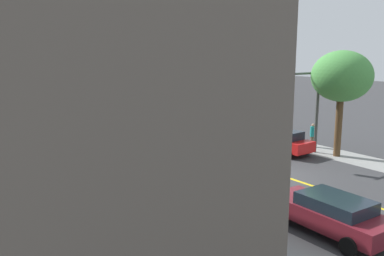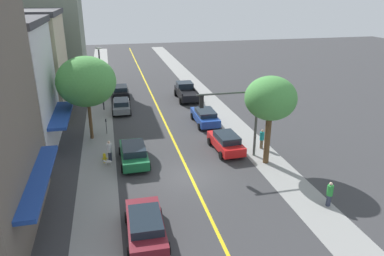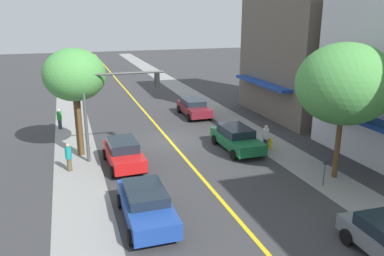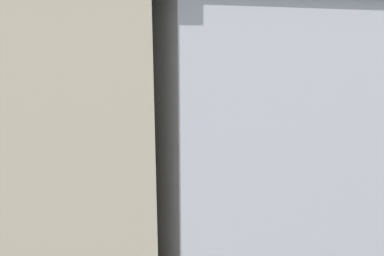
# 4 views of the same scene
# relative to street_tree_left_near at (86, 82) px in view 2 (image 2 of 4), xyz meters

# --- Properties ---
(ground_plane) EXTENTS (140.00, 140.00, 0.00)m
(ground_plane) POSITION_rel_street_tree_left_near_xyz_m (6.93, -8.84, -5.13)
(ground_plane) COLOR #38383A
(sidewalk_left) EXTENTS (2.65, 126.00, 0.01)m
(sidewalk_left) POSITION_rel_street_tree_left_near_xyz_m (0.56, -8.84, -5.13)
(sidewalk_left) COLOR gray
(sidewalk_left) RESTS_ON ground
(sidewalk_right) EXTENTS (2.65, 126.00, 0.01)m
(sidewalk_right) POSITION_rel_street_tree_left_near_xyz_m (13.31, -8.84, -5.13)
(sidewalk_right) COLOR gray
(sidewalk_right) RESTS_ON ground
(road_centerline_stripe) EXTENTS (0.20, 126.00, 0.00)m
(road_centerline_stripe) POSITION_rel_street_tree_left_near_xyz_m (6.93, -8.84, -5.13)
(road_centerline_stripe) COLOR yellow
(road_centerline_stripe) RESTS_ON ground
(brick_apartment_block) EXTENTS (9.84, 8.72, 10.57)m
(brick_apartment_block) POSITION_rel_street_tree_left_near_xyz_m (-6.75, 7.64, 0.16)
(brick_apartment_block) COLOR beige
(brick_apartment_block) RESTS_ON ground
(tan_rowhouse) EXTENTS (12.84, 9.49, 14.61)m
(tan_rowhouse) POSITION_rel_street_tree_left_near_xyz_m (-6.75, 19.07, 2.18)
(tan_rowhouse) COLOR gray
(tan_rowhouse) RESTS_ON ground
(street_tree_left_near) EXTENTS (4.95, 4.95, 7.25)m
(street_tree_left_near) POSITION_rel_street_tree_left_near_xyz_m (0.00, 0.00, 0.00)
(street_tree_left_near) COLOR brown
(street_tree_left_near) RESTS_ON ground
(street_tree_right_corner) EXTENTS (3.73, 3.73, 6.67)m
(street_tree_right_corner) POSITION_rel_street_tree_left_near_xyz_m (13.00, -7.98, -0.10)
(street_tree_right_corner) COLOR brown
(street_tree_right_corner) RESTS_ON ground
(fire_hydrant) EXTENTS (0.44, 0.24, 0.77)m
(fire_hydrant) POSITION_rel_street_tree_left_near_xyz_m (1.07, -5.21, -4.76)
(fire_hydrant) COLOR yellow
(fire_hydrant) RESTS_ON ground
(parking_meter) EXTENTS (0.12, 0.18, 1.44)m
(parking_meter) POSITION_rel_street_tree_left_near_xyz_m (1.28, 0.77, -4.19)
(parking_meter) COLOR #4C4C51
(parking_meter) RESTS_ON ground
(traffic_light_mast) EXTENTS (4.84, 0.32, 5.82)m
(traffic_light_mast) POSITION_rel_street_tree_left_near_xyz_m (11.09, -6.56, -1.29)
(traffic_light_mast) COLOR #474C47
(traffic_light_mast) RESTS_ON ground
(street_lamp) EXTENTS (0.70, 0.36, 6.82)m
(street_lamp) POSITION_rel_street_tree_left_near_xyz_m (1.05, 8.23, -0.95)
(street_lamp) COLOR #38383D
(street_lamp) RESTS_ON ground
(red_sedan_right_curb) EXTENTS (2.15, 4.49, 1.52)m
(red_sedan_right_curb) POSITION_rel_street_tree_left_near_xyz_m (10.70, -5.26, -4.34)
(red_sedan_right_curb) COLOR red
(red_sedan_right_curb) RESTS_ON ground
(green_sedan_left_curb) EXTENTS (2.14, 4.74, 1.51)m
(green_sedan_left_curb) POSITION_rel_street_tree_left_near_xyz_m (3.25, -5.73, -4.34)
(green_sedan_left_curb) COLOR #196638
(green_sedan_left_curb) RESTS_ON ground
(black_sedan_left_curb) EXTENTS (2.06, 4.47, 1.50)m
(black_sedan_left_curb) POSITION_rel_street_tree_left_near_xyz_m (3.10, 12.71, -4.34)
(black_sedan_left_curb) COLOR black
(black_sedan_left_curb) RESTS_ON ground
(blue_sedan_right_curb) EXTENTS (2.12, 4.79, 1.45)m
(blue_sedan_right_curb) POSITION_rel_street_tree_left_near_xyz_m (10.72, 1.35, -4.35)
(blue_sedan_right_curb) COLOR #1E429E
(blue_sedan_right_curb) RESTS_ON ground
(grey_sedan_left_curb) EXTENTS (2.05, 4.37, 1.42)m
(grey_sedan_left_curb) POSITION_rel_street_tree_left_near_xyz_m (2.93, 6.95, -4.38)
(grey_sedan_left_curb) COLOR slate
(grey_sedan_left_curb) RESTS_ON ground
(maroon_sedan_left_curb) EXTENTS (2.15, 4.70, 1.44)m
(maroon_sedan_left_curb) POSITION_rel_street_tree_left_near_xyz_m (3.14, -14.89, -4.36)
(maroon_sedan_left_curb) COLOR maroon
(maroon_sedan_left_curb) RESTS_ON ground
(black_pickup_truck) EXTENTS (2.39, 5.50, 1.89)m
(black_pickup_truck) POSITION_rel_street_tree_left_near_xyz_m (10.74, 10.27, -4.20)
(black_pickup_truck) COLOR black
(black_pickup_truck) RESTS_ON ground
(pedestrian_teal_shirt) EXTENTS (0.36, 0.36, 1.64)m
(pedestrian_teal_shirt) POSITION_rel_street_tree_left_near_xyz_m (13.75, -5.41, -4.27)
(pedestrian_teal_shirt) COLOR brown
(pedestrian_teal_shirt) RESTS_ON ground
(pedestrian_white_shirt) EXTENTS (0.37, 0.37, 1.69)m
(pedestrian_white_shirt) POSITION_rel_street_tree_left_near_xyz_m (1.48, -5.07, -4.25)
(pedestrian_white_shirt) COLOR #33384C
(pedestrian_white_shirt) RESTS_ON ground
(pedestrian_green_shirt) EXTENTS (0.37, 0.37, 1.60)m
(pedestrian_green_shirt) POSITION_rel_street_tree_left_near_xyz_m (14.26, -14.34, -4.30)
(pedestrian_green_shirt) COLOR #33384C
(pedestrian_green_shirt) RESTS_ON ground
(small_dog) EXTENTS (0.64, 0.28, 0.48)m
(small_dog) POSITION_rel_street_tree_left_near_xyz_m (1.28, -5.81, -4.82)
(small_dog) COLOR silver
(small_dog) RESTS_ON ground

